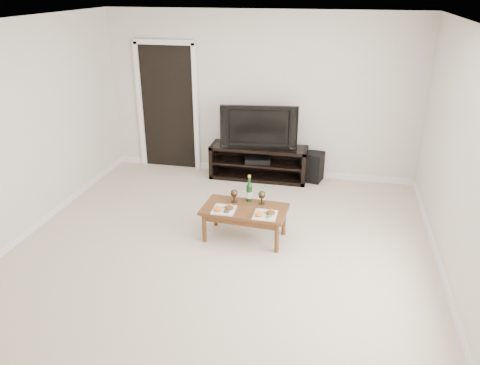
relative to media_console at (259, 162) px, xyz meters
name	(u,v)px	position (x,y,z in m)	size (l,w,h in m)	color
floor	(217,259)	(-0.04, -2.50, -0.28)	(5.50, 5.50, 0.00)	beige
back_wall	(260,96)	(-0.04, 0.27, 1.02)	(5.00, 0.04, 2.60)	beige
ceiling	(212,22)	(-0.04, -2.50, 2.35)	(5.00, 5.50, 0.04)	white
doorway	(168,108)	(-1.59, 0.24, 0.75)	(0.90, 0.02, 2.05)	black
media_console	(259,162)	(0.00, 0.00, 0.00)	(1.55, 0.45, 0.55)	black
television	(259,125)	(0.00, 0.00, 0.62)	(1.20, 0.16, 0.69)	black
av_receiver	(258,160)	(-0.01, -0.01, 0.05)	(0.40, 0.30, 0.08)	black
subwoofer	(312,167)	(0.86, 0.10, -0.04)	(0.31, 0.31, 0.47)	black
coffee_table	(245,223)	(0.18, -1.95, -0.07)	(1.03, 0.56, 0.42)	brown
plate_left	(224,208)	(-0.06, -2.07, 0.18)	(0.27, 0.27, 0.07)	white
plate_right	(265,213)	(0.45, -2.10, 0.18)	(0.27, 0.27, 0.07)	white
wine_bottle	(249,188)	(0.19, -1.74, 0.32)	(0.07, 0.07, 0.35)	#0E3411
goblet_left	(234,196)	(0.01, -1.81, 0.23)	(0.09, 0.09, 0.17)	#3C3221
goblet_right	(262,197)	(0.36, -1.78, 0.23)	(0.09, 0.09, 0.17)	#3C3221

